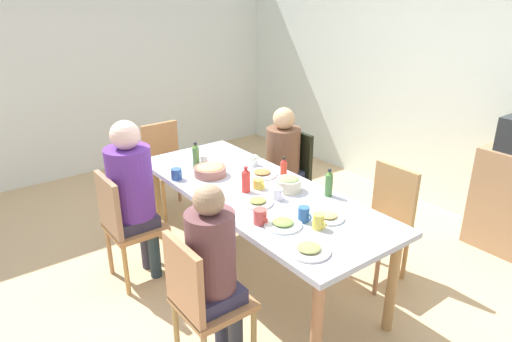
% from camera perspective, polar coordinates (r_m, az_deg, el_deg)
% --- Properties ---
extents(ground_plane, '(7.21, 7.21, 0.00)m').
position_cam_1_polar(ground_plane, '(3.76, 0.00, -12.95)').
color(ground_plane, tan).
extents(wall_back, '(6.25, 0.12, 2.60)m').
position_cam_1_polar(wall_back, '(4.93, 22.59, 10.45)').
color(wall_back, white).
rests_on(wall_back, ground_plane).
extents(wall_left, '(0.12, 4.79, 2.60)m').
position_cam_1_polar(wall_left, '(5.88, -18.79, 12.62)').
color(wall_left, silver).
rests_on(wall_left, ground_plane).
extents(dining_table, '(2.25, 0.88, 0.76)m').
position_cam_1_polar(dining_table, '(3.41, 0.00, -3.54)').
color(dining_table, '#B5B8C8').
rests_on(dining_table, ground_plane).
extents(chair_0, '(0.40, 0.40, 0.90)m').
position_cam_1_polar(chair_0, '(4.35, 4.15, -0.16)').
color(chair_0, black).
rests_on(chair_0, ground_plane).
extents(person_0, '(0.31, 0.31, 1.16)m').
position_cam_1_polar(person_0, '(4.23, 3.29, 1.91)').
color(person_0, '#243A44').
rests_on(person_0, ground_plane).
extents(chair_1, '(0.40, 0.40, 0.90)m').
position_cam_1_polar(chair_1, '(3.59, -16.16, -6.18)').
color(chair_1, '#B37948').
rests_on(chair_1, ground_plane).
extents(person_1, '(0.33, 0.33, 1.29)m').
position_cam_1_polar(person_1, '(3.50, -15.28, -1.98)').
color(person_1, '#343346').
rests_on(person_1, ground_plane).
extents(chair_2, '(0.40, 0.40, 0.90)m').
position_cam_1_polar(chair_2, '(4.67, -11.20, 1.03)').
color(chair_2, '#A58156').
rests_on(chair_2, ground_plane).
extents(chair_3, '(0.40, 0.40, 0.90)m').
position_cam_1_polar(chair_3, '(3.67, 15.78, -5.49)').
color(chair_3, '#B57F4D').
rests_on(chair_3, ground_plane).
extents(chair_4, '(0.40, 0.40, 0.90)m').
position_cam_1_polar(chair_4, '(2.71, -6.92, -15.48)').
color(chair_4, '#AC774A').
rests_on(chair_4, ground_plane).
extents(person_4, '(0.30, 0.30, 1.20)m').
position_cam_1_polar(person_4, '(2.64, -5.36, -11.46)').
color(person_4, '#2B3046').
rests_on(person_4, ground_plane).
extents(plate_0, '(0.21, 0.21, 0.04)m').
position_cam_1_polar(plate_0, '(3.00, 9.07, -5.70)').
color(plate_0, white).
rests_on(plate_0, dining_table).
extents(plate_1, '(0.24, 0.24, 0.04)m').
position_cam_1_polar(plate_1, '(2.89, 3.41, -6.61)').
color(plate_1, white).
rests_on(plate_1, dining_table).
extents(plate_2, '(0.25, 0.25, 0.04)m').
position_cam_1_polar(plate_2, '(3.63, 0.76, -0.30)').
color(plate_2, silver).
rests_on(plate_2, dining_table).
extents(plate_3, '(0.25, 0.25, 0.04)m').
position_cam_1_polar(plate_3, '(2.64, 6.64, -9.74)').
color(plate_3, white).
rests_on(plate_3, dining_table).
extents(plate_4, '(0.21, 0.21, 0.04)m').
position_cam_1_polar(plate_4, '(3.16, 0.22, -3.92)').
color(plate_4, silver).
rests_on(plate_4, dining_table).
extents(bowl_0, '(0.26, 0.26, 0.09)m').
position_cam_1_polar(bowl_0, '(3.63, -5.77, 0.11)').
color(bowl_0, '#975F51').
rests_on(bowl_0, dining_table).
extents(bowl_1, '(0.19, 0.19, 0.11)m').
position_cam_1_polar(bowl_1, '(3.35, 4.14, -1.58)').
color(bowl_1, beige).
rests_on(bowl_1, dining_table).
extents(cup_0, '(0.11, 0.07, 0.10)m').
position_cam_1_polar(cup_0, '(2.94, 6.03, -5.41)').
color(cup_0, '#2D59A4').
rests_on(cup_0, dining_table).
extents(cup_1, '(0.12, 0.09, 0.10)m').
position_cam_1_polar(cup_1, '(2.89, 0.53, -5.72)').
color(cup_1, '#CC4A43').
rests_on(cup_1, dining_table).
extents(cup_2, '(0.11, 0.07, 0.10)m').
position_cam_1_polar(cup_2, '(2.86, 7.84, -6.26)').
color(cup_2, '#E1D04E').
rests_on(cup_2, dining_table).
extents(cup_3, '(0.12, 0.09, 0.08)m').
position_cam_1_polar(cup_3, '(3.82, -0.36, 1.29)').
color(cup_3, white).
rests_on(cup_3, dining_table).
extents(cup_4, '(0.11, 0.08, 0.08)m').
position_cam_1_polar(cup_4, '(3.86, -6.47, 1.41)').
color(cup_4, white).
rests_on(cup_4, dining_table).
extents(cup_5, '(0.12, 0.08, 0.07)m').
position_cam_1_polar(cup_5, '(3.39, 0.33, -1.61)').
color(cup_5, '#DEC34A').
rests_on(cup_5, dining_table).
extents(cup_6, '(0.11, 0.07, 0.08)m').
position_cam_1_polar(cup_6, '(3.22, 2.75, -2.90)').
color(cup_6, white).
rests_on(cup_6, dining_table).
extents(cup_7, '(0.12, 0.08, 0.09)m').
position_cam_1_polar(cup_7, '(3.60, -9.92, -0.38)').
color(cup_7, '#305498').
rests_on(cup_7, dining_table).
extents(bottle_0, '(0.06, 0.06, 0.20)m').
position_cam_1_polar(bottle_0, '(3.31, -1.28, -1.15)').
color(bottle_0, red).
rests_on(bottle_0, dining_table).
extents(bottle_1, '(0.06, 0.06, 0.22)m').
position_cam_1_polar(bottle_1, '(3.76, -7.54, 1.81)').
color(bottle_1, '#507E3F').
rests_on(bottle_1, dining_table).
extents(bottle_2, '(0.05, 0.05, 0.19)m').
position_cam_1_polar(bottle_2, '(3.50, 3.48, 0.15)').
color(bottle_2, red).
rests_on(bottle_2, dining_table).
extents(bottle_3, '(0.06, 0.06, 0.20)m').
position_cam_1_polar(bottle_3, '(3.29, 9.12, -1.55)').
color(bottle_3, '#447638').
rests_on(bottle_3, dining_table).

